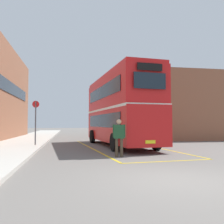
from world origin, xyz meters
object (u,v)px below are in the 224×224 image
(pedestrian_boarding, at_px, (119,135))
(bus_stop_sign, at_px, (36,118))
(single_deck_bus, at_px, (118,123))
(double_decker_bus, at_px, (119,109))

(pedestrian_boarding, xyz_separation_m, bus_stop_sign, (-4.37, 5.46, 0.85))
(single_deck_bus, height_order, pedestrian_boarding, single_deck_bus)
(single_deck_bus, relative_size, bus_stop_sign, 2.88)
(single_deck_bus, distance_m, bus_stop_sign, 18.91)
(double_decker_bus, relative_size, single_deck_bus, 1.24)
(double_decker_bus, xyz_separation_m, pedestrian_boarding, (-1.12, -5.36, -1.52))
(double_decker_bus, height_order, single_deck_bus, double_decker_bus)
(bus_stop_sign, bearing_deg, single_deck_bus, 62.14)
(double_decker_bus, bearing_deg, single_deck_bus, 78.75)
(double_decker_bus, bearing_deg, bus_stop_sign, 178.89)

